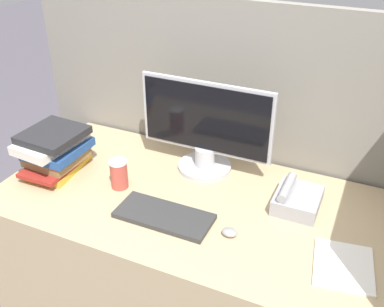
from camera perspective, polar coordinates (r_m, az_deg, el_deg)
cubicle_panel_rear at (r=2.19m, az=5.02°, el=-0.21°), size 2.02×0.04×1.47m
desk at (r=2.08m, az=0.27°, el=-14.41°), size 1.62×0.80×0.76m
monitor at (r=1.94m, az=1.71°, el=2.84°), size 0.59×0.24×0.41m
keyboard at (r=1.74m, az=-3.58°, el=-7.90°), size 0.37×0.16×0.02m
mouse at (r=1.66m, az=4.80°, el=-9.94°), size 0.06×0.05×0.03m
coffee_cup at (r=1.90m, az=-9.26°, el=-2.59°), size 0.08×0.08×0.13m
book_stack at (r=2.05m, az=-16.98°, el=0.40°), size 0.25×0.31×0.20m
desk_telephone at (r=1.82m, az=13.13°, el=-5.66°), size 0.17×0.20×0.10m
paper_pile at (r=1.62m, az=18.67°, el=-13.35°), size 0.22×0.25×0.01m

